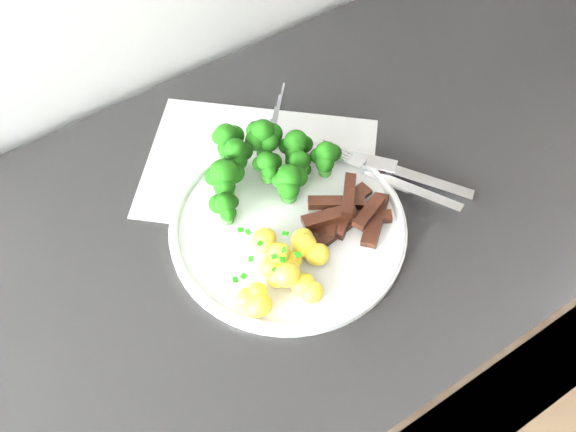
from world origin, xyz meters
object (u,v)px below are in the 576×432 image
recipe_paper (259,167)px  knife (406,176)px  counter (298,353)px  fork (392,179)px  potatoes (285,267)px  beef_strips (347,215)px  broccoli (263,160)px  plate (288,226)px

recipe_paper → knife: (0.15, -0.13, 0.01)m
counter → fork: (0.12, -0.04, 0.47)m
fork → counter: bearing=162.0°
potatoes → knife: bearing=9.7°
potatoes → beef_strips: bearing=11.4°
beef_strips → recipe_paper: bearing=106.0°
counter → knife: size_ratio=11.34×
recipe_paper → knife: bearing=-40.2°
beef_strips → counter: bearing=121.0°
recipe_paper → potatoes: potatoes is taller
potatoes → broccoli: bearing=67.3°
beef_strips → fork: 0.09m
broccoli → potatoes: broccoli is taller
plate → potatoes: (-0.04, -0.06, 0.02)m
plate → broccoli: 0.09m
counter → fork: bearing=-18.0°
counter → knife: knife is taller
counter → knife: bearing=-14.7°
counter → potatoes: bearing=-135.7°
plate → potatoes: size_ratio=2.33×
fork → potatoes: bearing=-169.2°
recipe_paper → fork: bearing=-45.5°
counter → beef_strips: bearing=-59.0°
broccoli → knife: broccoli is taller
plate → fork: (0.15, -0.02, 0.01)m
fork → knife: (0.03, 0.00, -0.01)m
counter → broccoli: 0.50m
recipe_paper → beef_strips: beef_strips is taller
beef_strips → plate: bearing=152.0°
recipe_paper → broccoli: broccoli is taller
broccoli → beef_strips: broccoli is taller
beef_strips → fork: size_ratio=0.69×
counter → fork: 0.48m
recipe_paper → fork: fork is taller
recipe_paper → beef_strips: 0.15m
counter → broccoli: (-0.02, 0.06, 0.50)m
plate → knife: knife is taller
fork → knife: size_ratio=0.93×
counter → potatoes: (-0.08, -0.07, 0.47)m
fork → recipe_paper: bearing=134.5°
knife → counter: bearing=165.3°
beef_strips → fork: beef_strips is taller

